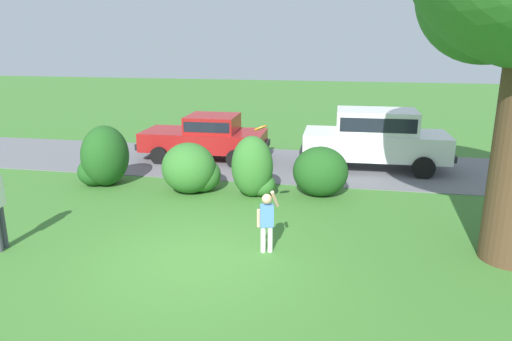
{
  "coord_description": "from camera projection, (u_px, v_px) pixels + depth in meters",
  "views": [
    {
      "loc": [
        2.67,
        -7.91,
        4.1
      ],
      "look_at": [
        0.61,
        2.65,
        1.1
      ],
      "focal_mm": 33.37,
      "sensor_mm": 36.0,
      "label": 1
    }
  ],
  "objects": [
    {
      "name": "parked_suv",
      "position": [
        375.0,
        136.0,
        15.19
      ],
      "size": [
        4.74,
        2.17,
        1.92
      ],
      "color": "white",
      "rests_on": "ground"
    },
    {
      "name": "shrub_near_tree",
      "position": [
        103.0,
        158.0,
        13.56
      ],
      "size": [
        1.43,
        1.51,
        1.73
      ],
      "color": "#1E511C",
      "rests_on": "ground"
    },
    {
      "name": "shrub_centre_right",
      "position": [
        320.0,
        171.0,
        12.66
      ],
      "size": [
        1.47,
        1.23,
        1.34
      ],
      "color": "#1E511C",
      "rests_on": "ground"
    },
    {
      "name": "driveway_strip",
      "position": [
        265.0,
        164.0,
        16.02
      ],
      "size": [
        28.0,
        4.4,
        0.02
      ],
      "primitive_type": "cube",
      "color": "slate",
      "rests_on": "ground"
    },
    {
      "name": "shrub_centre_left",
      "position": [
        192.0,
        170.0,
        12.97
      ],
      "size": [
        1.57,
        1.38,
        1.39
      ],
      "color": "#33702B",
      "rests_on": "ground"
    },
    {
      "name": "frisbee",
      "position": [
        261.0,
        128.0,
        9.68
      ],
      "size": [
        0.29,
        0.28,
        0.19
      ],
      "color": "orange"
    },
    {
      "name": "parked_sedan",
      "position": [
        207.0,
        135.0,
        16.46
      ],
      "size": [
        4.44,
        2.18,
        1.56
      ],
      "color": "maroon",
      "rests_on": "ground"
    },
    {
      "name": "shrub_centre",
      "position": [
        254.0,
        169.0,
        12.61
      ],
      "size": [
        1.17,
        1.01,
        1.64
      ],
      "color": "#33702B",
      "rests_on": "ground"
    },
    {
      "name": "ground_plane",
      "position": [
        198.0,
        261.0,
        9.07
      ],
      "size": [
        80.0,
        80.0,
        0.0
      ],
      "primitive_type": "plane",
      "color": "#3D752D"
    },
    {
      "name": "child_thrower",
      "position": [
        267.0,
        218.0,
        9.27
      ],
      "size": [
        0.41,
        0.34,
        1.29
      ],
      "color": "white",
      "rests_on": "ground"
    }
  ]
}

